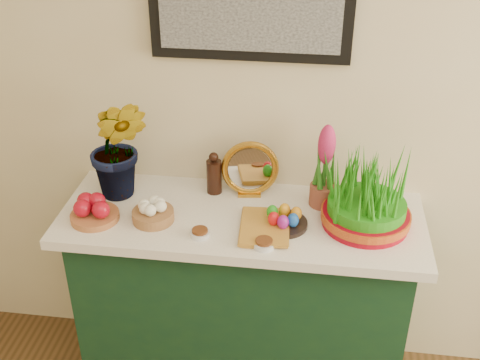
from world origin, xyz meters
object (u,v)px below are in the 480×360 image
sideboard (242,305)px  mirror (250,169)px  book (240,226)px  wheatgrass_sabzeh (368,197)px  hyacinth_green (117,132)px

sideboard → mirror: bearing=85.2°
mirror → book: 0.27m
mirror → book: (-0.01, -0.26, -0.10)m
wheatgrass_sabzeh → sideboard: bearing=178.9°
hyacinth_green → book: size_ratio=2.36×
book → mirror: bearing=85.6°
mirror → book: mirror is taller
sideboard → hyacinth_green: 0.90m
hyacinth_green → wheatgrass_sabzeh: size_ratio=1.71×
hyacinth_green → book: bearing=-16.3°
sideboard → mirror: 0.60m
sideboard → book: size_ratio=5.39×
sideboard → wheatgrass_sabzeh: (0.47, -0.01, 0.58)m
book → hyacinth_green: bearing=157.2°
sideboard → mirror: mirror is taller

